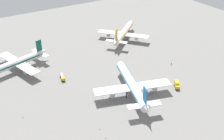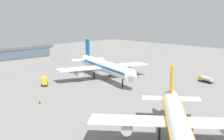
% 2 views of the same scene
% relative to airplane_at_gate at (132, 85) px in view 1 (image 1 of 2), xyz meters
% --- Properties ---
extents(ground, '(288.00, 288.00, 0.00)m').
position_rel_airplane_at_gate_xyz_m(ground, '(5.11, 8.29, -5.47)').
color(ground, gray).
extents(airplane_at_gate, '(39.58, 48.26, 15.06)m').
position_rel_airplane_at_gate_xyz_m(airplane_at_gate, '(0.00, 0.00, 0.00)').
color(airplane_at_gate, white).
rests_on(airplane_at_gate, ground).
extents(airplane_taxiing, '(38.30, 34.07, 14.08)m').
position_rel_airplane_at_gate_xyz_m(airplane_taxiing, '(34.95, 59.21, -0.36)').
color(airplane_taxiing, white).
rests_on(airplane_taxiing, ground).
extents(airplane_distant, '(44.66, 36.49, 13.81)m').
position_rel_airplane_at_gate_xyz_m(airplane_distant, '(-42.97, 54.79, -0.45)').
color(airplane_distant, white).
rests_on(airplane_distant, ground).
extents(fuel_truck, '(3.34, 6.57, 2.50)m').
position_rel_airplane_at_gate_xyz_m(fuel_truck, '(-24.29, 31.89, -4.09)').
color(fuel_truck, black).
rests_on(fuel_truck, ground).
extents(catering_truck, '(4.68, 5.72, 3.30)m').
position_rel_airplane_at_gate_xyz_m(catering_truck, '(23.68, -7.92, -3.78)').
color(catering_truck, black).
rests_on(catering_truck, ground).
extents(ground_crew_worker, '(0.55, 0.49, 1.67)m').
position_rel_airplane_at_gate_xyz_m(ground_crew_worker, '(38.47, 12.40, -4.63)').
color(ground_crew_worker, '#1E2338').
rests_on(ground_crew_worker, ground).
extents(safety_cone_near_gate, '(0.44, 0.44, 0.60)m').
position_rel_airplane_at_gate_xyz_m(safety_cone_near_gate, '(-53.08, 10.48, -5.17)').
color(safety_cone_near_gate, '#EA590C').
rests_on(safety_cone_near_gate, ground).
extents(safety_cone_mid_apron, '(0.44, 0.44, 0.60)m').
position_rel_airplane_at_gate_xyz_m(safety_cone_mid_apron, '(-27.38, -14.92, -5.17)').
color(safety_cone_mid_apron, '#EA590C').
rests_on(safety_cone_mid_apron, ground).
extents(safety_cone_far_side, '(0.44, 0.44, 0.60)m').
position_rel_airplane_at_gate_xyz_m(safety_cone_far_side, '(-28.19, -21.04, -5.17)').
color(safety_cone_far_side, '#EA590C').
rests_on(safety_cone_far_side, ground).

